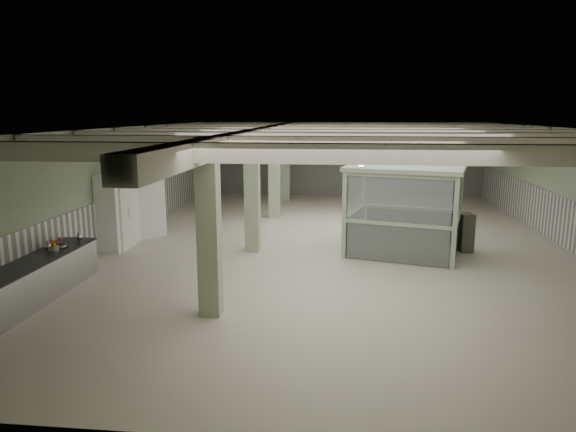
# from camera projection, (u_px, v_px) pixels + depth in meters

# --- Properties ---
(floor) EXTENTS (20.00, 20.00, 0.00)m
(floor) POSITION_uv_depth(u_px,v_px,m) (337.00, 244.00, 16.13)
(floor) COLOR beige
(floor) RESTS_ON ground
(ceiling) EXTENTS (14.00, 20.00, 0.02)m
(ceiling) POSITION_uv_depth(u_px,v_px,m) (339.00, 128.00, 15.42)
(ceiling) COLOR silver
(ceiling) RESTS_ON wall_back
(wall_back) EXTENTS (14.00, 0.02, 3.60)m
(wall_back) POSITION_uv_depth(u_px,v_px,m) (340.00, 159.00, 25.52)
(wall_back) COLOR #9DAE8B
(wall_back) RESTS_ON floor
(wall_front) EXTENTS (14.00, 0.02, 3.60)m
(wall_front) POSITION_uv_depth(u_px,v_px,m) (330.00, 308.00, 6.02)
(wall_front) COLOR #9DAE8B
(wall_front) RESTS_ON floor
(wall_left) EXTENTS (0.02, 20.00, 3.60)m
(wall_left) POSITION_uv_depth(u_px,v_px,m) (120.00, 184.00, 16.49)
(wall_left) COLOR #9DAE8B
(wall_left) RESTS_ON floor
(wainscot_left) EXTENTS (0.05, 19.90, 1.50)m
(wainscot_left) POSITION_uv_depth(u_px,v_px,m) (122.00, 216.00, 16.69)
(wainscot_left) COLOR white
(wainscot_left) RESTS_ON floor
(wainscot_right) EXTENTS (0.05, 19.90, 1.50)m
(wainscot_right) POSITION_uv_depth(u_px,v_px,m) (572.00, 226.00, 15.27)
(wainscot_right) COLOR white
(wainscot_right) RESTS_ON floor
(wainscot_back) EXTENTS (13.90, 0.05, 1.50)m
(wainscot_back) POSITION_uv_depth(u_px,v_px,m) (339.00, 180.00, 25.71)
(wainscot_back) COLOR white
(wainscot_back) RESTS_ON floor
(girder) EXTENTS (0.45, 19.90, 0.40)m
(girder) POSITION_uv_depth(u_px,v_px,m) (257.00, 135.00, 15.72)
(girder) COLOR silver
(girder) RESTS_ON ceiling
(beam_a) EXTENTS (13.90, 0.35, 0.32)m
(beam_a) POSITION_uv_depth(u_px,v_px,m) (336.00, 154.00, 8.14)
(beam_a) COLOR silver
(beam_a) RESTS_ON ceiling
(beam_b) EXTENTS (13.90, 0.35, 0.32)m
(beam_b) POSITION_uv_depth(u_px,v_px,m) (337.00, 144.00, 10.58)
(beam_b) COLOR silver
(beam_b) RESTS_ON ceiling
(beam_c) EXTENTS (13.90, 0.35, 0.32)m
(beam_c) POSITION_uv_depth(u_px,v_px,m) (338.00, 138.00, 13.02)
(beam_c) COLOR silver
(beam_c) RESTS_ON ceiling
(beam_d) EXTENTS (13.90, 0.35, 0.32)m
(beam_d) POSITION_uv_depth(u_px,v_px,m) (339.00, 134.00, 15.45)
(beam_d) COLOR silver
(beam_d) RESTS_ON ceiling
(beam_e) EXTENTS (13.90, 0.35, 0.32)m
(beam_e) POSITION_uv_depth(u_px,v_px,m) (339.00, 131.00, 17.89)
(beam_e) COLOR silver
(beam_e) RESTS_ON ceiling
(beam_f) EXTENTS (13.90, 0.35, 0.32)m
(beam_f) POSITION_uv_depth(u_px,v_px,m) (340.00, 129.00, 20.33)
(beam_f) COLOR silver
(beam_f) RESTS_ON ceiling
(beam_g) EXTENTS (13.90, 0.35, 0.32)m
(beam_g) POSITION_uv_depth(u_px,v_px,m) (340.00, 127.00, 22.77)
(beam_g) COLOR silver
(beam_g) RESTS_ON ceiling
(column_a) EXTENTS (0.42, 0.42, 3.60)m
(column_a) POSITION_uv_depth(u_px,v_px,m) (209.00, 229.00, 10.18)
(column_a) COLOR #A1B290
(column_a) RESTS_ON floor
(column_b) EXTENTS (0.42, 0.42, 3.60)m
(column_b) POSITION_uv_depth(u_px,v_px,m) (252.00, 191.00, 15.05)
(column_b) COLOR #A1B290
(column_b) RESTS_ON floor
(column_c) EXTENTS (0.42, 0.42, 3.60)m
(column_c) POSITION_uv_depth(u_px,v_px,m) (274.00, 172.00, 19.93)
(column_c) COLOR #A1B290
(column_c) RESTS_ON floor
(column_d) EXTENTS (0.42, 0.42, 3.60)m
(column_d) POSITION_uv_depth(u_px,v_px,m) (285.00, 162.00, 23.83)
(column_d) COLOR #A1B290
(column_d) RESTS_ON floor
(pendant_front) EXTENTS (0.44, 0.44, 0.22)m
(pendant_front) POSITION_uv_depth(u_px,v_px,m) (361.00, 162.00, 10.60)
(pendant_front) COLOR #2A392B
(pendant_front) RESTS_ON ceiling
(pendant_mid) EXTENTS (0.44, 0.44, 0.22)m
(pendant_mid) POSITION_uv_depth(u_px,v_px,m) (355.00, 146.00, 15.96)
(pendant_mid) COLOR #2A392B
(pendant_mid) RESTS_ON ceiling
(pendant_back) EXTENTS (0.44, 0.44, 0.22)m
(pendant_back) POSITION_uv_depth(u_px,v_px,m) (352.00, 138.00, 20.84)
(pendant_back) COLOR #2A392B
(pendant_back) RESTS_ON ceiling
(prep_counter) EXTENTS (0.84, 4.83, 0.91)m
(prep_counter) POSITION_uv_depth(u_px,v_px,m) (26.00, 285.00, 10.93)
(prep_counter) COLOR #B1B1B6
(prep_counter) RESTS_ON floor
(pitcher_near) EXTENTS (0.22, 0.24, 0.24)m
(pitcher_near) POSITION_uv_depth(u_px,v_px,m) (79.00, 236.00, 12.85)
(pitcher_near) COLOR #B1B1B6
(pitcher_near) RESTS_ON prep_counter
(pitcher_far) EXTENTS (0.19, 0.21, 0.24)m
(pitcher_far) POSITION_uv_depth(u_px,v_px,m) (48.00, 246.00, 11.92)
(pitcher_far) COLOR #B1B1B6
(pitcher_far) RESTS_ON prep_counter
(veg_colander) EXTENTS (0.57, 0.57, 0.20)m
(veg_colander) POSITION_uv_depth(u_px,v_px,m) (58.00, 244.00, 12.18)
(veg_colander) COLOR #3E3E43
(veg_colander) RESTS_ON prep_counter
(orange_bowl) EXTENTS (0.34, 0.34, 0.10)m
(orange_bowl) POSITION_uv_depth(u_px,v_px,m) (53.00, 248.00, 11.98)
(orange_bowl) COLOR #B2B2B7
(orange_bowl) RESTS_ON prep_counter
(walkin_cooler) EXTENTS (1.15, 2.61, 2.40)m
(walkin_cooler) POSITION_uv_depth(u_px,v_px,m) (125.00, 206.00, 16.03)
(walkin_cooler) COLOR white
(walkin_cooler) RESTS_ON floor
(guard_booth) EXTENTS (3.81, 3.46, 2.58)m
(guard_booth) POSITION_uv_depth(u_px,v_px,m) (405.00, 194.00, 14.85)
(guard_booth) COLOR #9FB994
(guard_booth) RESTS_ON floor
(filing_cabinet) EXTENTS (0.45, 0.58, 1.15)m
(filing_cabinet) POSITION_uv_depth(u_px,v_px,m) (465.00, 232.00, 15.20)
(filing_cabinet) COLOR #4F5143
(filing_cabinet) RESTS_ON floor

